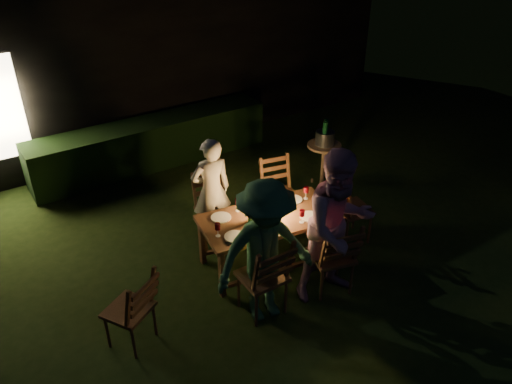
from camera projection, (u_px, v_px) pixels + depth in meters
garden_envelope at (120, 42)px, 10.07m from camera, size 40.00×40.00×3.20m
dining_table at (269, 221)px, 6.17m from camera, size 1.80×1.10×0.70m
chair_near_left at (263, 289)px, 5.57m from camera, size 0.49×0.53×1.08m
chair_near_right at (331, 268)px, 5.89m from camera, size 0.59×0.61×1.05m
chair_far_left at (214, 220)px, 6.78m from camera, size 0.53×0.56×1.01m
chair_far_right at (280, 204)px, 7.14m from camera, size 0.54×0.57×1.01m
chair_end at (350, 219)px, 6.78m from camera, size 0.58×0.56×1.06m
chair_spare at (132, 321)px, 5.18m from camera, size 0.61×0.62×0.98m
person_house_side at (211, 191)px, 6.60m from camera, size 0.60×0.44×1.50m
person_opp_right at (338, 227)px, 5.54m from camera, size 1.01×0.84×1.87m
person_opp_left at (265, 253)px, 5.26m from camera, size 1.20×0.81×1.72m
lantern at (271, 203)px, 6.12m from camera, size 0.16×0.16×0.35m
plate_far_left at (221, 217)px, 6.11m from camera, size 0.25×0.25×0.01m
plate_near_left at (235, 236)px, 5.76m from camera, size 0.25×0.25×0.01m
plate_far_right at (293, 200)px, 6.47m from camera, size 0.25×0.25×0.01m
plate_near_right at (310, 217)px, 6.13m from camera, size 0.25×0.25×0.01m
wineglass_a at (238, 205)px, 6.21m from camera, size 0.06×0.06×0.18m
wineglass_b at (218, 230)px, 5.74m from camera, size 0.06×0.06×0.18m
wineglass_c at (302, 216)px, 5.98m from camera, size 0.06×0.06×0.18m
wineglass_d at (306, 193)px, 6.46m from camera, size 0.06×0.06×0.18m
wineglass_e at (273, 225)px, 5.82m from camera, size 0.06×0.06×0.18m
bottle_table at (251, 212)px, 5.98m from camera, size 0.07×0.07×0.28m
napkin_left at (270, 233)px, 5.83m from camera, size 0.18×0.14×0.01m
napkin_right at (320, 218)px, 6.10m from camera, size 0.18×0.14×0.01m
phone at (232, 242)px, 5.68m from camera, size 0.14×0.07×0.01m
side_table at (324, 149)px, 7.93m from camera, size 0.54×0.54×0.73m
ice_bucket at (325, 138)px, 7.83m from camera, size 0.30×0.30×0.22m
bottle_bucket_a at (324, 137)px, 7.75m from camera, size 0.07×0.07×0.32m
bottle_bucket_b at (326, 133)px, 7.85m from camera, size 0.07×0.07×0.32m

